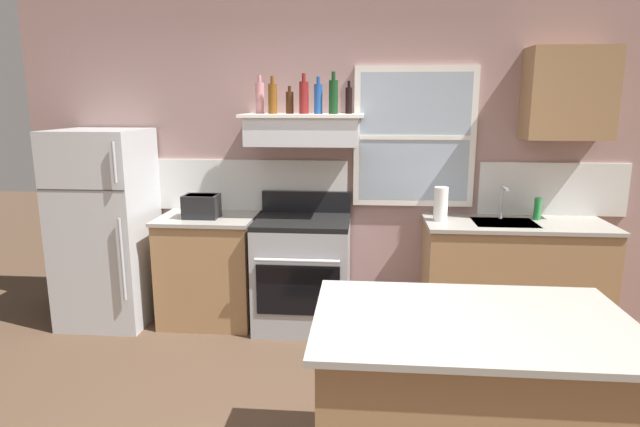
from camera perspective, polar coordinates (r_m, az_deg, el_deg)
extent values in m
cube|color=gray|center=(4.54, 1.76, 5.78)|extent=(5.40, 0.06, 2.70)
cube|color=silver|center=(4.74, -12.34, 3.08)|extent=(2.50, 0.02, 0.44)
cube|color=silver|center=(4.78, 23.81, 2.41)|extent=(1.20, 0.02, 0.44)
cube|color=white|center=(4.49, 10.14, 8.09)|extent=(1.00, 0.04, 1.15)
cube|color=#9EADBC|center=(4.47, 10.16, 8.07)|extent=(0.90, 0.01, 1.05)
cube|color=white|center=(4.47, 10.16, 8.07)|extent=(0.90, 0.02, 0.04)
cube|color=#B7BABC|center=(4.76, -22.07, -1.41)|extent=(0.70, 0.68, 1.62)
cube|color=#333333|center=(4.40, -24.44, 2.32)|extent=(0.69, 0.00, 0.01)
cylinder|color=#A5A8AD|center=(4.35, -20.55, -4.68)|extent=(0.02, 0.02, 0.65)
cylinder|color=#A5A8AD|center=(4.20, -21.30, 5.19)|extent=(0.02, 0.02, 0.31)
cube|color=#9E754C|center=(4.60, -11.82, -6.02)|extent=(0.76, 0.60, 0.88)
cube|color=#9E998E|center=(4.48, -12.06, -0.48)|extent=(0.79, 0.63, 0.03)
cube|color=black|center=(4.41, -12.66, 0.76)|extent=(0.28, 0.20, 0.19)
cube|color=black|center=(4.39, -12.72, 1.90)|extent=(0.24, 0.16, 0.01)
cube|color=black|center=(4.45, -14.47, 1.23)|extent=(0.02, 0.03, 0.02)
cube|color=#9EA0A5|center=(4.40, -1.87, -6.65)|extent=(0.76, 0.64, 0.87)
cube|color=black|center=(4.28, -1.91, -0.87)|extent=(0.76, 0.64, 0.04)
cube|color=black|center=(4.54, -1.48, 1.30)|extent=(0.76, 0.06, 0.18)
cube|color=black|center=(4.10, -2.41, -8.30)|extent=(0.65, 0.01, 0.40)
cylinder|color=silver|center=(3.99, -2.50, -5.10)|extent=(0.65, 0.03, 0.03)
cube|color=silver|center=(4.27, -1.81, 8.88)|extent=(0.88, 0.48, 0.22)
cube|color=#262628|center=(4.06, -2.18, 7.58)|extent=(0.75, 0.02, 0.04)
cube|color=white|center=(4.27, -1.83, 10.53)|extent=(0.96, 0.52, 0.02)
cylinder|color=#C67F84|center=(4.36, -6.49, 12.24)|extent=(0.07, 0.07, 0.24)
cylinder|color=#C67F84|center=(4.36, -6.54, 14.23)|extent=(0.03, 0.03, 0.06)
cylinder|color=brown|center=(4.27, -5.12, 12.21)|extent=(0.07, 0.07, 0.23)
cylinder|color=brown|center=(4.27, -5.16, 14.15)|extent=(0.03, 0.03, 0.06)
cylinder|color=#381E0F|center=(4.30, -3.29, 11.84)|extent=(0.06, 0.06, 0.17)
cylinder|color=#381E0F|center=(4.30, -3.31, 13.28)|extent=(0.03, 0.03, 0.04)
cylinder|color=maroon|center=(4.25, -1.74, 12.36)|extent=(0.07, 0.07, 0.25)
cylinder|color=maroon|center=(4.25, -1.76, 14.45)|extent=(0.03, 0.03, 0.06)
cylinder|color=#1E478C|center=(4.23, -0.19, 12.24)|extent=(0.07, 0.07, 0.23)
cylinder|color=#1E478C|center=(4.24, -0.19, 14.17)|extent=(0.03, 0.03, 0.06)
cylinder|color=#143819|center=(4.20, 1.46, 12.43)|extent=(0.07, 0.07, 0.26)
cylinder|color=#143819|center=(4.21, 1.47, 14.61)|extent=(0.03, 0.03, 0.06)
cylinder|color=black|center=(4.27, 3.13, 12.05)|extent=(0.06, 0.06, 0.20)
cylinder|color=black|center=(4.27, 3.15, 13.76)|extent=(0.02, 0.02, 0.05)
cube|color=#9E754C|center=(4.57, 20.04, -6.63)|extent=(1.40, 0.60, 0.88)
cube|color=#9E998E|center=(4.45, 20.46, -1.06)|extent=(1.43, 0.63, 0.03)
cube|color=#B7BABC|center=(4.40, 19.28, -0.98)|extent=(0.48, 0.36, 0.01)
cylinder|color=silver|center=(4.51, 18.98, 1.22)|extent=(0.03, 0.03, 0.28)
cylinder|color=silver|center=(4.41, 19.33, 2.56)|extent=(0.02, 0.16, 0.02)
cylinder|color=white|center=(4.30, 12.89, 1.00)|extent=(0.11, 0.11, 0.27)
cylinder|color=#268C3F|center=(4.57, 22.40, 0.48)|extent=(0.06, 0.06, 0.18)
cube|color=#9E754C|center=(2.67, 15.57, -20.16)|extent=(1.32, 0.82, 0.88)
cube|color=#9E998E|center=(2.46, 16.17, -11.13)|extent=(1.40, 0.90, 0.03)
cube|color=#9E754C|center=(4.59, 25.23, 11.61)|extent=(0.64, 0.32, 0.70)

